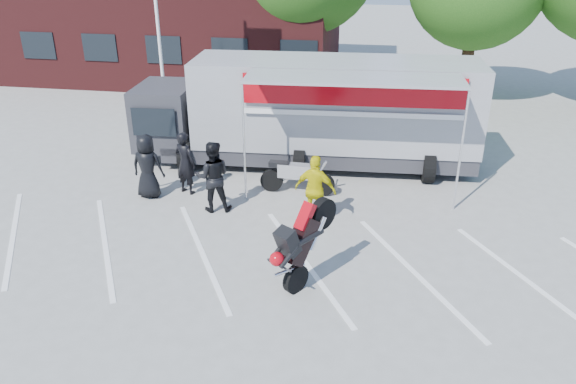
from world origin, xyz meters
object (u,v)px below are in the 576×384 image
(spectator_leather_b, at_px, (185,163))
(spectator_leather_c, at_px, (213,177))
(parked_motorcycle, at_px, (297,193))
(spectator_leather_a, at_px, (147,166))
(transporter_truck, at_px, (317,164))
(stunt_bike_rider, at_px, (317,278))
(spectator_hivis, at_px, (315,190))

(spectator_leather_b, xyz_separation_m, spectator_leather_c, (1.07, -0.91, 0.06))
(parked_motorcycle, bearing_deg, spectator_leather_c, 126.72)
(parked_motorcycle, xyz_separation_m, spectator_leather_b, (-3.07, -0.49, 0.90))
(spectator_leather_c, bearing_deg, spectator_leather_b, -54.21)
(parked_motorcycle, bearing_deg, spectator_leather_a, 104.59)
(spectator_leather_c, bearing_deg, parked_motorcycle, -158.76)
(transporter_truck, relative_size, stunt_bike_rider, 5.04)
(parked_motorcycle, distance_m, spectator_leather_b, 3.23)
(spectator_leather_a, bearing_deg, stunt_bike_rider, 148.35)
(parked_motorcycle, xyz_separation_m, spectator_hivis, (0.72, -1.66, 0.90))
(parked_motorcycle, height_order, spectator_leather_c, spectator_leather_c)
(stunt_bike_rider, xyz_separation_m, spectator_leather_b, (-4.16, 3.67, 0.90))
(parked_motorcycle, height_order, spectator_hivis, spectator_hivis)
(stunt_bike_rider, height_order, spectator_leather_c, spectator_leather_c)
(spectator_leather_a, height_order, spectator_leather_b, spectator_leather_a)
(transporter_truck, distance_m, spectator_hivis, 4.01)
(spectator_leather_c, bearing_deg, stunt_bike_rider, 124.39)
(spectator_leather_b, height_order, spectator_hivis, spectator_hivis)
(stunt_bike_rider, distance_m, spectator_leather_a, 6.10)
(transporter_truck, relative_size, spectator_leather_a, 5.77)
(transporter_truck, distance_m, spectator_leather_b, 4.42)
(spectator_hivis, bearing_deg, spectator_leather_c, 5.01)
(spectator_hivis, bearing_deg, transporter_truck, -73.44)
(spectator_leather_a, relative_size, spectator_leather_c, 0.94)
(transporter_truck, bearing_deg, parked_motorcycle, -101.04)
(spectator_leather_a, relative_size, spectator_hivis, 1.00)
(parked_motorcycle, relative_size, spectator_leather_a, 1.20)
(parked_motorcycle, relative_size, spectator_hivis, 1.19)
(spectator_leather_b, bearing_deg, spectator_hivis, -175.48)
(transporter_truck, xyz_separation_m, spectator_hivis, (0.42, -3.89, 0.90))
(transporter_truck, distance_m, spectator_leather_c, 4.40)
(spectator_leather_c, bearing_deg, transporter_truck, -136.07)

